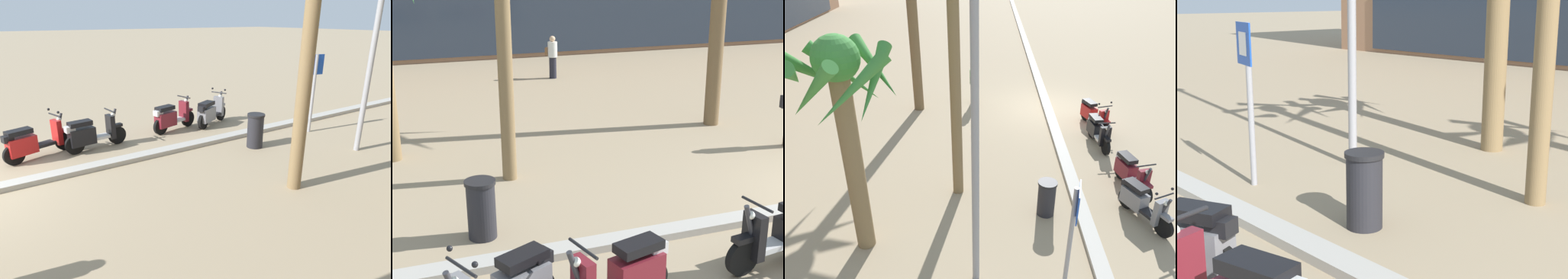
# 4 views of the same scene
# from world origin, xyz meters

# --- Properties ---
(crossing_sign) EXTENTS (0.59, 0.18, 2.40)m
(crossing_sign) POSITION_xyz_m (-9.31, 0.88, 1.50)
(crossing_sign) COLOR #939399
(crossing_sign) RESTS_ON ground
(litter_bin) EXTENTS (0.48, 0.48, 0.95)m
(litter_bin) POSITION_xyz_m (-6.93, 0.98, 0.48)
(litter_bin) COLOR #232328
(litter_bin) RESTS_ON ground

